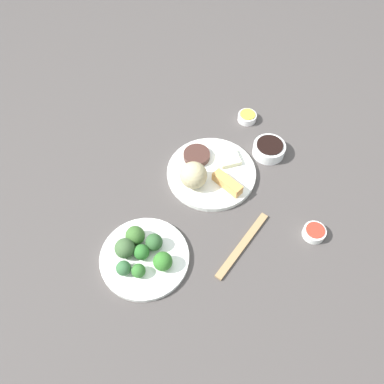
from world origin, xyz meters
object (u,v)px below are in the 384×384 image
sauce_ramekin_hot_mustard (247,117)px  broccoli_plate (145,258)px  soy_sauce_bowl (269,149)px  sauce_ramekin_sweet_and_sour (314,233)px  chopsticks_pair (242,245)px  main_plate (211,173)px

sauce_ramekin_hot_mustard → broccoli_plate: bearing=-24.8°
soy_sauce_bowl → sauce_ramekin_hot_mustard: size_ratio=1.62×
sauce_ramekin_sweet_and_sour → chopsticks_pair: bearing=-73.7°
broccoli_plate → soy_sauce_bowl: size_ratio=2.36×
sauce_ramekin_hot_mustard → sauce_ramekin_sweet_and_sour: 0.46m
broccoli_plate → soy_sauce_bowl: soy_sauce_bowl is taller
sauce_ramekin_hot_mustard → chopsticks_pair: size_ratio=0.26×
sauce_ramekin_hot_mustard → sauce_ramekin_sweet_and_sour: (0.42, 0.20, 0.00)m
broccoli_plate → chopsticks_pair: 0.27m
soy_sauce_bowl → chopsticks_pair: bearing=-11.2°
broccoli_plate → chopsticks_pair: size_ratio=1.00×
broccoli_plate → sauce_ramekin_sweet_and_sour: (-0.13, 0.45, 0.01)m
main_plate → chopsticks_pair: size_ratio=1.14×
broccoli_plate → chopsticks_pair: broccoli_plate is taller
chopsticks_pair → sauce_ramekin_sweet_and_sour: bearing=106.3°
sauce_ramekin_sweet_and_sour → chopsticks_pair: size_ratio=0.26×
broccoli_plate → soy_sauce_bowl: (-0.41, 0.32, 0.01)m
main_plate → sauce_ramekin_hot_mustard: size_ratio=4.36×
main_plate → soy_sauce_bowl: soy_sauce_bowl is taller
broccoli_plate → sauce_ramekin_sweet_and_sour: sauce_ramekin_sweet_and_sour is taller
main_plate → broccoli_plate: size_ratio=1.14×
sauce_ramekin_sweet_and_sour → soy_sauce_bowl: bearing=-155.8°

